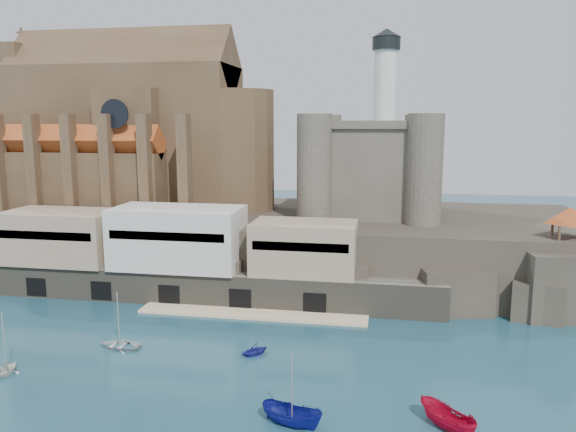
% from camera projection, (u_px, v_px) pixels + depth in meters
% --- Properties ---
extents(ground, '(300.00, 300.00, 0.00)m').
position_uv_depth(ground, '(190.00, 374.00, 55.96)').
color(ground, '#173E4E').
rests_on(ground, ground).
extents(promontory, '(100.00, 36.00, 10.00)m').
position_uv_depth(promontory, '(270.00, 243.00, 93.36)').
color(promontory, '#2A251F').
rests_on(promontory, ground).
extents(quay, '(70.00, 12.00, 13.05)m').
position_uv_depth(quay, '(176.00, 256.00, 79.11)').
color(quay, '#5E584B').
rests_on(quay, ground).
extents(church, '(47.00, 25.93, 30.51)m').
position_uv_depth(church, '(137.00, 137.00, 97.08)').
color(church, '#463320').
rests_on(church, promontory).
extents(castle_keep, '(21.20, 21.20, 29.30)m').
position_uv_depth(castle_keep, '(371.00, 163.00, 89.93)').
color(castle_keep, '#4B453B').
rests_on(castle_keep, promontory).
extents(rock_outcrop, '(14.50, 10.50, 8.70)m').
position_uv_depth(rock_outcrop, '(565.00, 284.00, 73.01)').
color(rock_outcrop, '#2A251F').
rests_on(rock_outcrop, ground).
extents(pavilion, '(6.40, 6.40, 5.40)m').
position_uv_depth(pavilion, '(570.00, 218.00, 71.70)').
color(pavilion, '#463320').
rests_on(pavilion, rock_outcrop).
extents(boat_2, '(2.68, 2.65, 5.56)m').
position_uv_depth(boat_2, '(292.00, 425.00, 46.60)').
color(boat_2, navy).
rests_on(boat_2, ground).
extents(boat_4, '(2.87, 1.83, 3.24)m').
position_uv_depth(boat_4, '(7.00, 373.00, 56.11)').
color(boat_4, silver).
rests_on(boat_4, ground).
extents(boat_5, '(2.98, 2.98, 5.53)m').
position_uv_depth(boat_5, '(446.00, 428.00, 46.11)').
color(boat_5, '#B00625').
rests_on(boat_5, ground).
extents(boat_6, '(1.40, 3.66, 5.01)m').
position_uv_depth(boat_6, '(120.00, 347.00, 62.70)').
color(boat_6, silver).
rests_on(boat_6, ground).
extents(boat_7, '(3.14, 3.13, 3.19)m').
position_uv_depth(boat_7, '(255.00, 354.00, 60.66)').
color(boat_7, navy).
rests_on(boat_7, ground).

